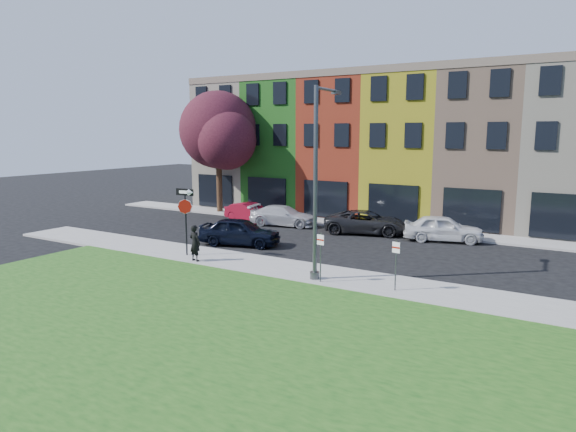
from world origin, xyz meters
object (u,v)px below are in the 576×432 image
Objects in this scene: stop_sign at (185,208)px; street_lamp at (318,184)px; man at (195,243)px; sedan_near at (240,232)px.

street_lamp is at bearing -5.10° from stop_sign.
stop_sign is at bearing 174.79° from street_lamp.
sedan_near is (-0.55, 4.34, -0.22)m from man.
stop_sign is 0.42× the size of street_lamp.
stop_sign is 1.92× the size of man.
sedan_near is 0.61× the size of street_lamp.
stop_sign is 0.69× the size of sedan_near.
sedan_near is 8.55m from street_lamp.
street_lamp reaches higher than man.
stop_sign is at bearing -23.61° from man.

